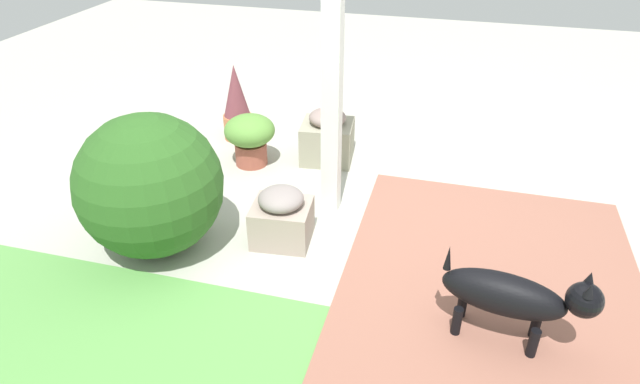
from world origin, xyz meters
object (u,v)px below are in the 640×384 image
at_px(stone_planter_nearest, 327,137).
at_px(round_shrub, 150,186).
at_px(terracotta_pot_spiky, 237,104).
at_px(stone_planter_mid, 282,217).
at_px(dog, 514,296).
at_px(porch_pillar, 332,57).
at_px(terracotta_pot_broad, 250,136).

distance_m(stone_planter_nearest, round_shrub, 1.70).
bearing_deg(terracotta_pot_spiky, stone_planter_mid, 122.35).
relative_size(stone_planter_mid, terracotta_pot_spiky, 0.59).
xyz_separation_m(round_shrub, dog, (-2.23, 0.28, -0.15)).
xyz_separation_m(porch_pillar, stone_planter_mid, (0.22, 0.47, -0.96)).
relative_size(stone_planter_nearest, dog, 0.59).
bearing_deg(stone_planter_mid, terracotta_pot_broad, -58.32).
distance_m(porch_pillar, stone_planter_mid, 1.09).
height_order(terracotta_pot_spiky, terracotta_pot_broad, terracotta_pot_spiky).
distance_m(porch_pillar, stone_planter_nearest, 1.22).
bearing_deg(dog, stone_planter_nearest, -50.82).
distance_m(stone_planter_mid, terracotta_pot_broad, 1.15).
height_order(porch_pillar, terracotta_pot_spiky, porch_pillar).
xyz_separation_m(stone_planter_nearest, terracotta_pot_broad, (0.60, 0.24, 0.05)).
bearing_deg(terracotta_pot_broad, stone_planter_nearest, -157.93).
bearing_deg(porch_pillar, stone_planter_nearest, -73.70).
bearing_deg(terracotta_pot_spiky, dog, 139.90).
height_order(terracotta_pot_broad, dog, dog).
bearing_deg(stone_planter_nearest, terracotta_pot_spiky, -12.70).
bearing_deg(porch_pillar, terracotta_pot_broad, -31.61).
xyz_separation_m(stone_planter_mid, terracotta_pot_broad, (0.60, -0.98, 0.07)).
bearing_deg(terracotta_pot_spiky, round_shrub, 94.26).
height_order(stone_planter_mid, terracotta_pot_spiky, terracotta_pot_spiky).
xyz_separation_m(stone_planter_mid, terracotta_pot_spiky, (0.90, -1.43, 0.15)).
bearing_deg(round_shrub, porch_pillar, -143.37).
relative_size(stone_planter_mid, terracotta_pot_broad, 0.95).
xyz_separation_m(round_shrub, terracotta_pot_spiky, (0.13, -1.70, -0.13)).
relative_size(stone_planter_mid, round_shrub, 0.45).
relative_size(terracotta_pot_spiky, dog, 0.89).
xyz_separation_m(terracotta_pot_spiky, terracotta_pot_broad, (-0.30, 0.45, -0.07)).
bearing_deg(round_shrub, stone_planter_mid, -160.73).
bearing_deg(stone_planter_mid, porch_pillar, -115.16).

